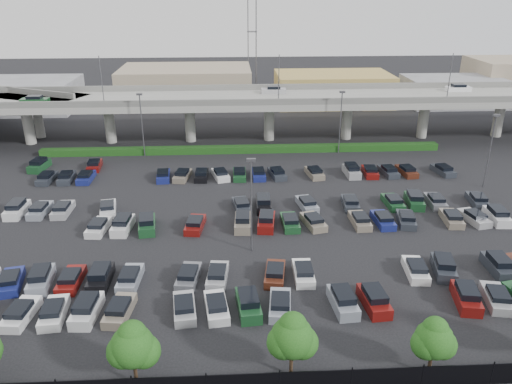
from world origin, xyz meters
TOP-DOWN VIEW (x-y plane):
  - ground at (0.00, 0.00)m, footprint 280.00×280.00m
  - overpass at (-0.22, 32.01)m, footprint 150.00×13.00m
  - hedge at (0.00, 25.00)m, footprint 66.00×1.60m
  - fence at (-0.05, -28.00)m, footprint 70.00×0.10m
  - tree_row at (0.70, -26.53)m, footprint 65.07×3.66m
  - parked_cars at (-0.05, -3.95)m, footprint 62.96×41.64m
  - light_poles at (-4.13, 2.00)m, footprint 66.90×48.38m
  - distant_buildings at (12.38, 61.81)m, footprint 138.00×24.00m
  - comm_tower at (4.00, 74.00)m, footprint 2.40×2.40m

SIDE VIEW (x-z plane):
  - ground at x=0.00m, z-range 0.00..0.00m
  - hedge at x=0.00m, z-range 0.00..1.10m
  - parked_cars at x=-0.05m, z-range -0.23..1.44m
  - fence at x=-0.05m, z-range -0.10..1.90m
  - tree_row at x=0.70m, z-range 0.55..6.49m
  - distant_buildings at x=12.38m, z-range -0.76..8.24m
  - light_poles at x=-4.13m, z-range 1.09..11.39m
  - overpass at x=-0.22m, z-range -0.93..14.87m
  - comm_tower at x=4.00m, z-range 0.61..30.61m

